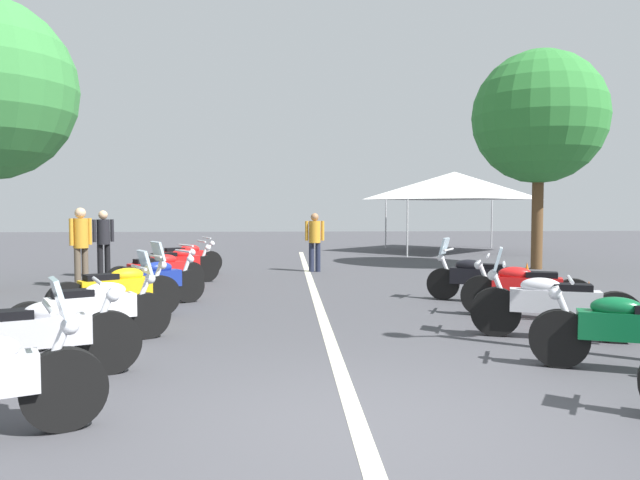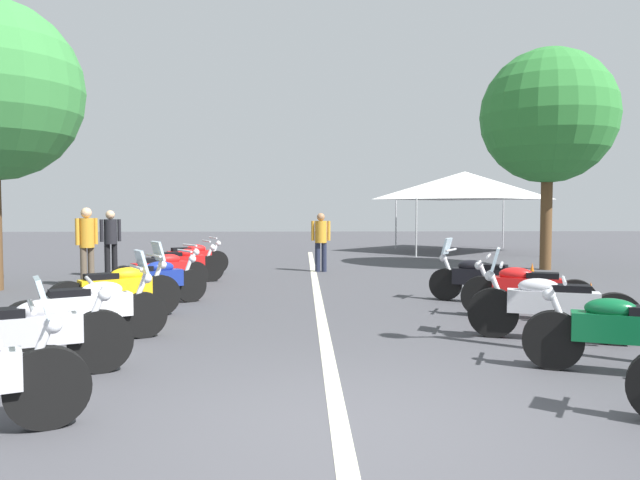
# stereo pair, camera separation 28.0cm
# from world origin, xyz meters

# --- Properties ---
(ground_plane) EXTENTS (80.00, 80.00, 0.00)m
(ground_plane) POSITION_xyz_m (0.00, 0.00, 0.00)
(ground_plane) COLOR #424247
(lane_centre_stripe) EXTENTS (25.84, 0.16, 0.01)m
(lane_centre_stripe) POSITION_xyz_m (6.29, 0.00, 0.00)
(lane_centre_stripe) COLOR beige
(lane_centre_stripe) RESTS_ON ground_plane
(motorcycle_left_row_1) EXTENTS (1.06, 2.01, 1.02)m
(motorcycle_left_row_1) POSITION_xyz_m (1.48, 3.12, 0.47)
(motorcycle_left_row_1) COLOR black
(motorcycle_left_row_1) RESTS_ON ground_plane
(motorcycle_left_row_2) EXTENTS (1.16, 1.86, 1.20)m
(motorcycle_left_row_2) POSITION_xyz_m (3.18, 3.06, 0.46)
(motorcycle_left_row_2) COLOR black
(motorcycle_left_row_2) RESTS_ON ground_plane
(motorcycle_left_row_3) EXTENTS (1.30, 1.81, 1.23)m
(motorcycle_left_row_3) POSITION_xyz_m (4.80, 3.20, 0.48)
(motorcycle_left_row_3) COLOR black
(motorcycle_left_row_3) RESTS_ON ground_plane
(motorcycle_left_row_4) EXTENTS (1.30, 1.85, 0.99)m
(motorcycle_left_row_4) POSITION_xyz_m (6.23, 3.03, 0.45)
(motorcycle_left_row_4) COLOR black
(motorcycle_left_row_4) RESTS_ON ground_plane
(motorcycle_left_row_5) EXTENTS (1.40, 1.80, 0.98)m
(motorcycle_left_row_5) POSITION_xyz_m (7.95, 3.25, 0.45)
(motorcycle_left_row_5) COLOR black
(motorcycle_left_row_5) RESTS_ON ground_plane
(motorcycle_left_row_6) EXTENTS (1.06, 1.95, 0.99)m
(motorcycle_left_row_6) POSITION_xyz_m (9.47, 3.15, 0.45)
(motorcycle_left_row_6) COLOR black
(motorcycle_left_row_6) RESTS_ON ground_plane
(motorcycle_left_row_7) EXTENTS (1.10, 1.94, 0.99)m
(motorcycle_left_row_7) POSITION_xyz_m (11.23, 3.26, 0.45)
(motorcycle_left_row_7) COLOR black
(motorcycle_left_row_7) RESTS_ON ground_plane
(motorcycle_right_row_1) EXTENTS (1.01, 2.03, 1.00)m
(motorcycle_right_row_1) POSITION_xyz_m (1.50, -3.11, 0.46)
(motorcycle_right_row_1) COLOR black
(motorcycle_right_row_1) RESTS_ON ground_plane
(motorcycle_right_row_2) EXTENTS (0.98, 2.11, 1.23)m
(motorcycle_right_row_2) POSITION_xyz_m (3.16, -2.98, 0.48)
(motorcycle_right_row_2) COLOR black
(motorcycle_right_row_2) RESTS_ON ground_plane
(motorcycle_right_row_3) EXTENTS (0.97, 1.97, 1.01)m
(motorcycle_right_row_3) POSITION_xyz_m (4.72, -3.25, 0.46)
(motorcycle_right_row_3) COLOR black
(motorcycle_right_row_3) RESTS_ON ground_plane
(motorcycle_right_row_4) EXTENTS (1.13, 1.77, 1.20)m
(motorcycle_right_row_4) POSITION_xyz_m (6.37, -2.98, 0.46)
(motorcycle_right_row_4) COLOR black
(motorcycle_right_row_4) RESTS_ON ground_plane
(traffic_cone_0) EXTENTS (0.36, 0.36, 0.61)m
(traffic_cone_0) POSITION_xyz_m (7.77, -4.52, 0.29)
(traffic_cone_0) COLOR orange
(traffic_cone_0) RESTS_ON ground_plane
(traffic_cone_1) EXTENTS (0.36, 0.36, 0.61)m
(traffic_cone_1) POSITION_xyz_m (4.55, -4.20, 0.29)
(traffic_cone_1) COLOR orange
(traffic_cone_1) RESTS_ON ground_plane
(bystander_0) EXTENTS (0.32, 0.47, 1.70)m
(bystander_0) POSITION_xyz_m (10.84, 5.20, 1.00)
(bystander_0) COLOR black
(bystander_0) RESTS_ON ground_plane
(bystander_1) EXTENTS (0.32, 0.53, 1.62)m
(bystander_1) POSITION_xyz_m (11.92, -0.20, 0.95)
(bystander_1) COLOR #1E2338
(bystander_1) RESTS_ON ground_plane
(bystander_2) EXTENTS (0.42, 0.38, 1.77)m
(bystander_2) POSITION_xyz_m (8.91, 5.12, 1.04)
(bystander_2) COLOR brown
(bystander_2) RESTS_ON ground_plane
(roadside_tree_0) EXTENTS (3.78, 3.78, 6.24)m
(roadside_tree_0) POSITION_xyz_m (12.30, -6.64, 4.34)
(roadside_tree_0) COLOR brown
(roadside_tree_0) RESTS_ON ground_plane
(event_tent) EXTENTS (5.24, 5.24, 3.20)m
(event_tent) POSITION_xyz_m (19.12, -6.13, 2.65)
(event_tent) COLOR white
(event_tent) RESTS_ON ground_plane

